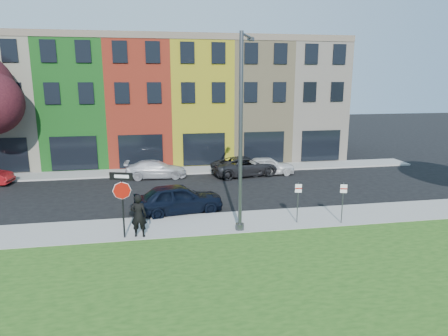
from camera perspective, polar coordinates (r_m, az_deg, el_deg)
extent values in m
plane|color=black|center=(17.40, 4.23, -11.34)|extent=(120.00, 120.00, 0.00)
cube|color=gray|center=(20.57, 7.58, -7.36)|extent=(40.00, 3.00, 0.12)
cube|color=gray|center=(31.19, -8.04, -0.45)|extent=(40.00, 2.40, 0.12)
cube|color=beige|center=(38.23, -27.15, 8.19)|extent=(5.00, 10.00, 10.00)
cube|color=#227D24|center=(37.11, -19.68, 8.74)|extent=(5.00, 10.00, 10.00)
cube|color=red|center=(36.64, -11.85, 9.16)|extent=(5.00, 10.00, 10.00)
cube|color=yellow|center=(36.86, -3.96, 9.41)|extent=(5.00, 10.00, 10.00)
cube|color=#90815C|center=(37.73, 3.72, 9.49)|extent=(5.00, 10.00, 10.00)
cube|color=#BBB09E|center=(39.23, 10.92, 9.41)|extent=(5.00, 10.00, 10.00)
cube|color=black|center=(32.04, -7.31, 2.55)|extent=(30.00, 0.12, 2.60)
cylinder|color=black|center=(18.18, -14.25, -5.33)|extent=(0.08, 0.08, 2.91)
cylinder|color=silver|center=(17.95, -14.38, -3.14)|extent=(0.77, 0.28, 0.80)
cylinder|color=maroon|center=(17.93, -14.38, -3.16)|extent=(0.73, 0.26, 0.76)
cube|color=black|center=(17.79, -14.49, -1.15)|extent=(1.01, 0.36, 0.34)
cube|color=silver|center=(17.77, -14.50, -1.18)|extent=(0.63, 0.22, 0.14)
imported|color=black|center=(18.29, -12.10, -6.67)|extent=(0.85, 0.68, 1.96)
imported|color=black|center=(21.50, -6.54, -4.36)|extent=(3.40, 5.33, 1.61)
imported|color=#B8B8BD|center=(29.36, -9.69, -0.17)|extent=(2.12, 4.54, 1.28)
imported|color=black|center=(29.72, 3.11, 0.29)|extent=(3.89, 5.80, 1.41)
imported|color=silver|center=(30.14, 6.27, 0.34)|extent=(1.93, 4.11, 1.36)
cylinder|color=#45474A|center=(17.88, 2.38, 4.66)|extent=(0.18, 0.18, 8.92)
cylinder|color=#45474A|center=(18.96, 2.26, -8.35)|extent=(0.40, 0.40, 0.30)
cylinder|color=#45474A|center=(18.78, 3.19, 18.38)|extent=(0.95, 1.87, 0.12)
cube|color=#45474A|center=(19.84, 3.85, 17.91)|extent=(0.46, 0.60, 0.16)
cylinder|color=#45474A|center=(19.90, 10.48, -4.89)|extent=(0.05, 0.05, 2.04)
cube|color=silver|center=(19.67, 10.59, -2.88)|extent=(0.32, 0.07, 0.42)
cube|color=maroon|center=(19.65, 10.61, -2.89)|extent=(0.32, 0.06, 0.06)
cylinder|color=#45474A|center=(20.36, 16.56, -4.82)|extent=(0.05, 0.05, 2.03)
cube|color=silver|center=(20.13, 16.73, -2.85)|extent=(0.31, 0.11, 0.42)
cube|color=maroon|center=(20.11, 16.76, -2.87)|extent=(0.31, 0.10, 0.06)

